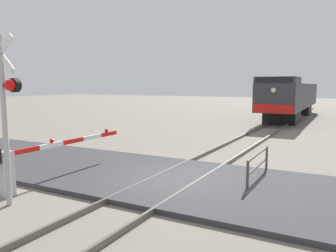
% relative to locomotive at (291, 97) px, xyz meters
% --- Properties ---
extents(ground_plane, '(160.00, 160.00, 0.00)m').
position_rel_locomotive_xyz_m(ground_plane, '(0.00, -23.73, -1.97)').
color(ground_plane, gray).
extents(rail_track_left, '(0.08, 80.00, 0.15)m').
position_rel_locomotive_xyz_m(rail_track_left, '(-0.72, -23.73, -1.90)').
color(rail_track_left, '#59544C').
rests_on(rail_track_left, ground_plane).
extents(rail_track_right, '(0.08, 80.00, 0.15)m').
position_rel_locomotive_xyz_m(rail_track_right, '(0.72, -23.73, -1.90)').
color(rail_track_right, '#59544C').
rests_on(rail_track_right, ground_plane).
extents(road_surface, '(36.00, 5.16, 0.14)m').
position_rel_locomotive_xyz_m(road_surface, '(0.00, -23.73, -1.90)').
color(road_surface, '#38383A').
rests_on(road_surface, ground_plane).
extents(locomotive, '(2.96, 17.63, 3.68)m').
position_rel_locomotive_xyz_m(locomotive, '(0.00, 0.00, 0.00)').
color(locomotive, black).
rests_on(locomotive, ground_plane).
extents(crossing_signal, '(1.18, 0.33, 4.27)m').
position_rel_locomotive_xyz_m(crossing_signal, '(-2.83, -27.57, 0.71)').
color(crossing_signal, '#ADADB2').
rests_on(crossing_signal, ground_plane).
extents(crossing_gate, '(0.36, 5.50, 1.37)m').
position_rel_locomotive_xyz_m(crossing_gate, '(-3.53, -26.49, -1.12)').
color(crossing_gate, silver).
rests_on(crossing_gate, ground_plane).
extents(guard_railing, '(0.08, 2.59, 0.95)m').
position_rel_locomotive_xyz_m(guard_railing, '(2.28, -22.44, -1.35)').
color(guard_railing, '#4C4742').
rests_on(guard_railing, ground_plane).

